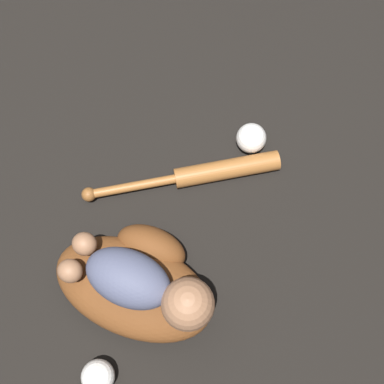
{
  "coord_description": "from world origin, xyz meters",
  "views": [
    {
      "loc": [
        0.31,
        -0.13,
        1.26
      ],
      "look_at": [
        0.02,
        0.23,
        0.08
      ],
      "focal_mm": 50.0,
      "sensor_mm": 36.0,
      "label": 1
    }
  ],
  "objects_px": {
    "baseball_bat": "(207,173)",
    "baseball_spare": "(98,376)",
    "baseball": "(251,138)",
    "baby_figure": "(145,285)",
    "baseball_glove": "(136,281)"
  },
  "relations": [
    {
      "from": "baseball_bat",
      "to": "baseball",
      "type": "bearing_deg",
      "value": 77.66
    },
    {
      "from": "baseball_bat",
      "to": "baseball_spare",
      "type": "height_order",
      "value": "baseball_spare"
    },
    {
      "from": "baseball",
      "to": "baseball_spare",
      "type": "height_order",
      "value": "baseball"
    },
    {
      "from": "baseball",
      "to": "baby_figure",
      "type": "bearing_deg",
      "value": -82.47
    },
    {
      "from": "baby_figure",
      "to": "baseball",
      "type": "bearing_deg",
      "value": 97.53
    },
    {
      "from": "baseball_bat",
      "to": "baseball_spare",
      "type": "distance_m",
      "value": 0.54
    },
    {
      "from": "baseball_glove",
      "to": "baseball_bat",
      "type": "bearing_deg",
      "value": 98.98
    },
    {
      "from": "baseball_glove",
      "to": "baseball",
      "type": "height_order",
      "value": "baseball_glove"
    },
    {
      "from": "baseball_glove",
      "to": "baby_figure",
      "type": "bearing_deg",
      "value": -7.94
    },
    {
      "from": "baseball_glove",
      "to": "baby_figure",
      "type": "relative_size",
      "value": 1.2
    },
    {
      "from": "baby_figure",
      "to": "baseball_bat",
      "type": "xyz_separation_m",
      "value": [
        -0.09,
        0.33,
        -0.13
      ]
    },
    {
      "from": "baseball_bat",
      "to": "baseball",
      "type": "height_order",
      "value": "baseball"
    },
    {
      "from": "baseball_glove",
      "to": "baseball",
      "type": "xyz_separation_m",
      "value": [
        -0.02,
        0.47,
        -0.02
      ]
    },
    {
      "from": "baseball_bat",
      "to": "baseball_spare",
      "type": "xyz_separation_m",
      "value": [
        0.12,
        -0.53,
        0.01
      ]
    },
    {
      "from": "baseball_glove",
      "to": "baby_figure",
      "type": "height_order",
      "value": "baby_figure"
    }
  ]
}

